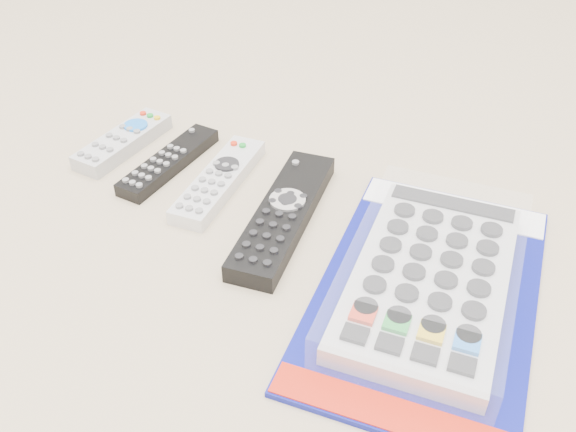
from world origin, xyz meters
The scene contains 5 objects.
remote_small_grey centered at (-0.25, 0.07, 0.01)m, with size 0.05×0.15×0.02m.
remote_slim_black centered at (-0.17, 0.06, 0.01)m, with size 0.04×0.17×0.02m.
remote_silver_dvd centered at (-0.09, 0.06, 0.01)m, with size 0.06×0.18×0.02m.
remote_large_black centered at (0.02, 0.03, 0.01)m, with size 0.09×0.24×0.03m.
jumbo_remote_packaged centered at (0.20, 0.00, 0.02)m, with size 0.25×0.37×0.05m.
Camera 1 is at (0.29, -0.47, 0.46)m, focal length 40.00 mm.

